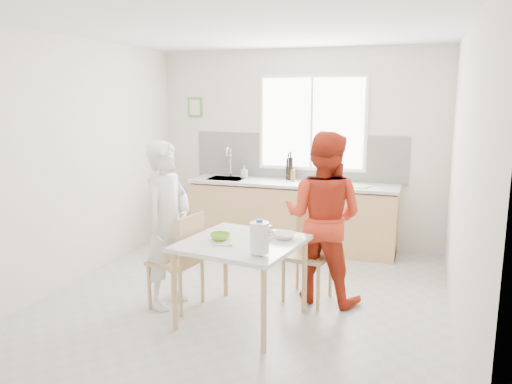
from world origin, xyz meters
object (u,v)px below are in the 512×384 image
bowl_green (220,237)px  bowl_white (283,236)px  person_red (323,218)px  wine_bottle_b (288,169)px  chair_left (181,256)px  dining_table (242,249)px  wine_bottle_a (291,169)px  chair_far (310,249)px  person_white (168,225)px  milk_jug (260,237)px

bowl_green → bowl_white: bearing=22.1°
person_red → bowl_green: 1.11m
wine_bottle_b → chair_left: bearing=-99.9°
dining_table → bowl_white: 0.40m
wine_bottle_b → wine_bottle_a: bearing=-43.2°
dining_table → person_red: bearing=50.9°
chair_far → person_white: (-1.29, -0.63, 0.31)m
chair_far → bowl_white: size_ratio=4.28×
milk_jug → dining_table: bearing=139.3°
milk_jug → person_red: bearing=82.0°
bowl_white → wine_bottle_b: 2.44m
dining_table → wine_bottle_a: wine_bottle_a is taller
milk_jug → chair_left: bearing=164.4°
wine_bottle_a → bowl_green: bearing=-90.1°
chair_left → chair_far: size_ratio=1.01×
person_white → person_red: size_ratio=0.95×
bowl_white → milk_jug: milk_jug is taller
chair_far → bowl_white: bearing=-95.0°
wine_bottle_a → chair_far: bearing=-69.0°
dining_table → chair_far: (0.47, 0.76, -0.17)m
chair_far → person_red: 0.37m
chair_left → person_red: bearing=125.4°
person_red → wine_bottle_a: size_ratio=5.40×
bowl_green → chair_left: bearing=165.2°
bowl_green → wine_bottle_a: 2.55m
person_white → chair_left: bearing=-90.0°
wine_bottle_a → bowl_white: bearing=-76.9°
person_white → wine_bottle_b: 2.51m
person_white → bowl_white: (1.16, 0.07, -0.03)m
chair_far → milk_jug: 1.17m
person_red → wine_bottle_a: person_red is taller
chair_far → person_red: bearing=-0.0°
chair_left → wine_bottle_b: bearing=179.0°
person_white → chair_far: bearing=-55.2°
dining_table → bowl_green: bearing=-174.8°
chair_far → wine_bottle_a: wine_bottle_a is taller
person_red → dining_table: bearing=59.7°
person_white → milk_jug: 1.19m
bowl_green → wine_bottle_b: bearing=90.9°
chair_left → milk_jug: 1.12m
milk_jug → wine_bottle_b: size_ratio=0.94×
chair_left → person_red: 1.46m
dining_table → chair_left: 0.70m
wine_bottle_b → chair_far: bearing=-68.3°
chair_left → milk_jug: size_ratio=3.35×
milk_jug → chair_far: bearing=88.7°
bowl_white → wine_bottle_b: wine_bottle_b is taller
person_white → dining_table: bearing=-90.0°
dining_table → person_white: person_white is taller
dining_table → wine_bottle_a: size_ratio=3.57×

